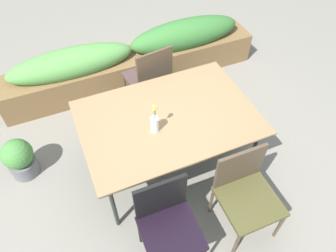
% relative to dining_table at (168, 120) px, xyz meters
% --- Properties ---
extents(ground_plane, '(12.00, 12.00, 0.00)m').
position_rel_dining_table_xyz_m(ground_plane, '(-0.04, -0.00, -0.71)').
color(ground_plane, gray).
extents(dining_table, '(1.63, 1.13, 0.75)m').
position_rel_dining_table_xyz_m(dining_table, '(0.00, 0.00, 0.00)').
color(dining_table, '#8C704C').
rests_on(dining_table, ground).
extents(chair_near_left, '(0.46, 0.46, 0.87)m').
position_rel_dining_table_xyz_m(chair_near_left, '(-0.37, -0.84, -0.20)').
color(chair_near_left, black).
rests_on(chair_near_left, ground).
extents(chair_near_right, '(0.49, 0.49, 0.85)m').
position_rel_dining_table_xyz_m(chair_near_right, '(0.37, -0.84, -0.22)').
color(chair_near_right, '#4A4724').
rests_on(chair_near_right, ground).
extents(chair_far_side, '(0.51, 0.51, 0.96)m').
position_rel_dining_table_xyz_m(chair_far_side, '(0.13, 0.83, -0.16)').
color(chair_far_side, '#4C3636').
rests_on(chair_far_side, ground).
extents(flower_vase, '(0.08, 0.08, 0.31)m').
position_rel_dining_table_xyz_m(flower_vase, '(-0.17, -0.11, 0.14)').
color(flower_vase, silver).
rests_on(flower_vase, dining_table).
extents(planter_box, '(3.42, 0.48, 0.74)m').
position_rel_dining_table_xyz_m(planter_box, '(0.13, 1.49, -0.36)').
color(planter_box, brown).
rests_on(planter_box, ground).
extents(potted_plant, '(0.31, 0.31, 0.47)m').
position_rel_dining_table_xyz_m(potted_plant, '(-1.45, 0.50, -0.46)').
color(potted_plant, slate).
rests_on(potted_plant, ground).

